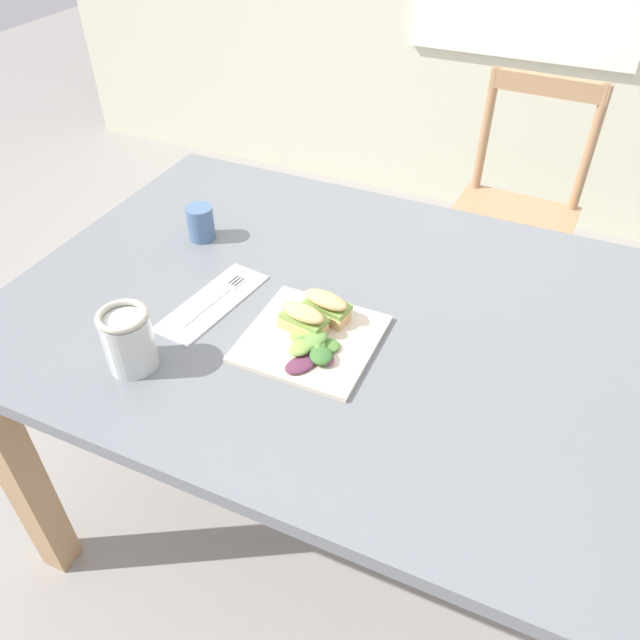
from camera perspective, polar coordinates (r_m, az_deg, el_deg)
ground_plane at (r=1.78m, az=-2.75°, el=-18.37°), size 8.78×8.78×0.00m
dining_table at (r=1.32m, az=0.90°, el=-2.52°), size 1.30×0.95×0.74m
chair_wooden_far at (r=2.21m, az=17.41°, el=9.23°), size 0.42×0.42×0.87m
plate_lunch at (r=1.16m, az=-0.81°, el=-1.73°), size 0.24×0.24×0.01m
sandwich_half_front at (r=1.15m, az=-1.59°, el=0.14°), size 0.10×0.07×0.06m
sandwich_half_back at (r=1.18m, az=0.57°, el=1.31°), size 0.10×0.07×0.06m
salad_mixed_greens at (r=1.11m, az=-0.70°, el=-2.59°), size 0.11×0.13×0.03m
napkin_folded at (r=1.27m, az=-9.88°, el=1.63°), size 0.13×0.27×0.00m
fork_on_napkin at (r=1.27m, az=-9.40°, el=2.17°), size 0.04×0.19×0.00m
mason_jar_iced_tea at (r=1.13m, az=-17.27°, el=-1.97°), size 0.09×0.09×0.12m
cup_extra_side at (r=1.45m, az=-10.98°, el=8.81°), size 0.06×0.06×0.08m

